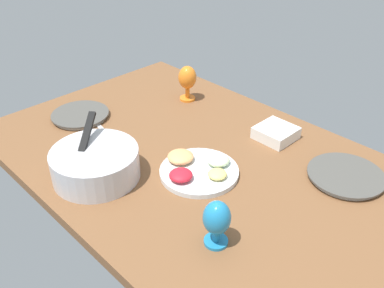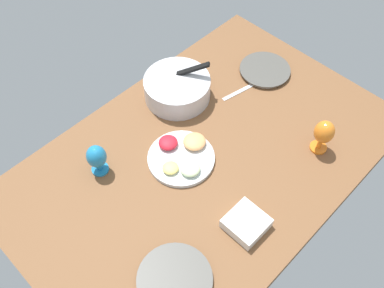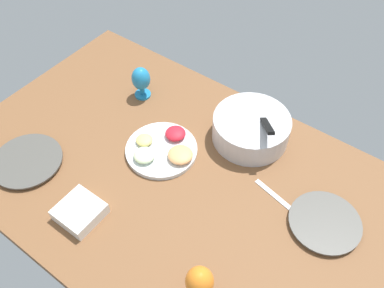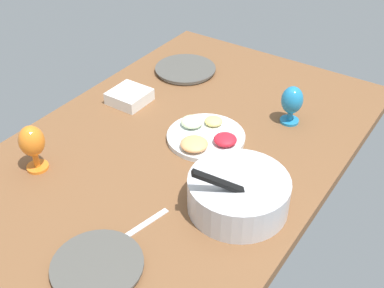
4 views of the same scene
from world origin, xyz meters
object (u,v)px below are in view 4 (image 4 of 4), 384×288
object	(u,v)px
fruit_platter	(205,136)
hurricane_glass_orange	(32,143)
dinner_plate_right	(97,266)
square_bowl_white	(129,96)
hurricane_glass_blue	(292,102)
mixing_bowl	(238,193)
dinner_plate_left	(185,69)

from	to	relation	value
fruit_platter	hurricane_glass_orange	distance (cm)	57.54
dinner_plate_right	square_bowl_white	distance (cm)	82.11
hurricane_glass_blue	hurricane_glass_orange	bearing A→B (deg)	-38.62
dinner_plate_right	square_bowl_white	bearing A→B (deg)	-146.02
hurricane_glass_orange	square_bowl_white	distance (cm)	48.98
dinner_plate_right	mixing_bowl	size ratio (longest dim) A/B	0.81
dinner_plate_left	square_bowl_white	distance (cm)	32.82
hurricane_glass_blue	mixing_bowl	bearing A→B (deg)	7.49
dinner_plate_right	fruit_platter	size ratio (longest dim) A/B	0.88
mixing_bowl	dinner_plate_right	bearing A→B (deg)	-24.68
dinner_plate_right	hurricane_glass_blue	distance (cm)	91.27
dinner_plate_right	hurricane_glass_blue	size ratio (longest dim) A/B	1.65
fruit_platter	square_bowl_white	xyz separation A→B (cm)	(-4.90, -38.28, 0.83)
hurricane_glass_orange	dinner_plate_left	bearing A→B (deg)	178.21
mixing_bowl	hurricane_glass_blue	size ratio (longest dim) A/B	2.03
mixing_bowl	square_bowl_white	bearing A→B (deg)	-113.37
dinner_plate_right	hurricane_glass_blue	bearing A→B (deg)	172.46
dinner_plate_left	dinner_plate_right	world-z (taller)	same
mixing_bowl	hurricane_glass_blue	bearing A→B (deg)	-172.51
fruit_platter	square_bowl_white	distance (cm)	38.61
hurricane_glass_orange	hurricane_glass_blue	bearing A→B (deg)	141.38
square_bowl_white	mixing_bowl	bearing A→B (deg)	66.63
dinner_plate_right	hurricane_glass_orange	size ratio (longest dim) A/B	1.49
dinner_plate_left	dinner_plate_right	size ratio (longest dim) A/B	1.08
fruit_platter	mixing_bowl	bearing A→B (deg)	48.72
mixing_bowl	hurricane_glass_orange	bearing A→B (deg)	-71.87
mixing_bowl	dinner_plate_left	bearing A→B (deg)	-135.01
mixing_bowl	square_bowl_white	distance (cm)	70.20
dinner_plate_right	square_bowl_white	size ratio (longest dim) A/B	1.73
dinner_plate_left	mixing_bowl	xyz separation A→B (cm)	(60.35, 60.33, 4.63)
hurricane_glass_orange	mixing_bowl	bearing A→B (deg)	108.13
dinner_plate_right	hurricane_glass_orange	xyz separation A→B (cm)	(-19.68, -44.36, 9.06)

